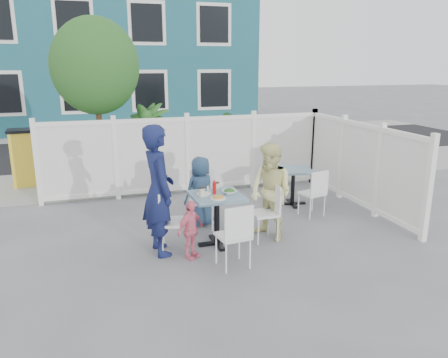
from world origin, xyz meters
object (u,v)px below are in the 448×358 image
object	(u,v)px
chair_left	(168,216)
chair_near	(236,232)
woman	(271,192)
chair_back	(202,195)
boy	(201,191)
toddler	(191,230)
chair_right	(268,208)
man	(158,190)
spare_table	(293,177)
utility_cabinet	(28,159)
main_table	(217,206)

from	to	relation	value
chair_left	chair_near	xyz separation A→B (m)	(0.75, -0.80, -0.02)
woman	chair_back	bearing A→B (deg)	-157.84
boy	toddler	xyz separation A→B (m)	(-0.46, -1.25, -0.17)
chair_right	chair_back	world-z (taller)	chair_back
man	toddler	bearing A→B (deg)	-138.38
chair_near	woman	bearing A→B (deg)	37.57
spare_table	toddler	distance (m)	2.99
chair_left	chair_near	distance (m)	1.09
woman	toddler	distance (m)	1.42
chair_back	chair_left	bearing A→B (deg)	69.39
toddler	chair_right	bearing A→B (deg)	-21.33
spare_table	chair_back	world-z (taller)	chair_back
chair_left	chair_right	distance (m)	1.55
man	chair_left	bearing A→B (deg)	-104.96
boy	toddler	world-z (taller)	boy
chair_back	man	xyz separation A→B (m)	(-0.85, -0.86, 0.39)
utility_cabinet	chair_near	world-z (taller)	utility_cabinet
main_table	chair_left	bearing A→B (deg)	-176.19
chair_left	chair_back	bearing A→B (deg)	152.06
chair_right	chair_back	bearing A→B (deg)	41.93
boy	chair_near	bearing A→B (deg)	76.63
man	boy	size ratio (longest dim) A/B	1.59
main_table	toddler	xyz separation A→B (m)	(-0.48, -0.36, -0.19)
woman	toddler	bearing A→B (deg)	-99.42
utility_cabinet	chair_left	bearing A→B (deg)	-65.42
spare_table	chair_left	size ratio (longest dim) A/B	0.82
main_table	spare_table	xyz separation A→B (m)	(1.93, 1.41, -0.06)
spare_table	woman	world-z (taller)	woman
chair_near	boy	world-z (taller)	boy
spare_table	toddler	xyz separation A→B (m)	(-2.41, -1.77, -0.13)
toddler	woman	bearing A→B (deg)	-20.86
spare_table	chair_left	world-z (taller)	chair_left
utility_cabinet	spare_table	xyz separation A→B (m)	(5.03, -2.97, -0.06)
utility_cabinet	boy	world-z (taller)	utility_cabinet
spare_table	chair_near	distance (m)	2.96
main_table	man	world-z (taller)	man
woman	spare_table	bearing A→B (deg)	119.24
chair_right	boy	xyz separation A→B (m)	(-0.84, 0.93, 0.08)
spare_table	man	bearing A→B (deg)	-152.55
main_table	chair_back	distance (m)	0.83
main_table	boy	world-z (taller)	boy
chair_near	toddler	world-z (taller)	chair_near
man	spare_table	bearing A→B (deg)	-70.28
spare_table	chair_near	world-z (taller)	chair_near
man	boy	xyz separation A→B (m)	(0.84, 0.93, -0.35)
chair_right	woman	world-z (taller)	woman
utility_cabinet	boy	bearing A→B (deg)	-52.06
utility_cabinet	chair_back	distance (m)	4.71
chair_right	boy	world-z (taller)	boy
utility_cabinet	chair_near	size ratio (longest dim) A/B	1.35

